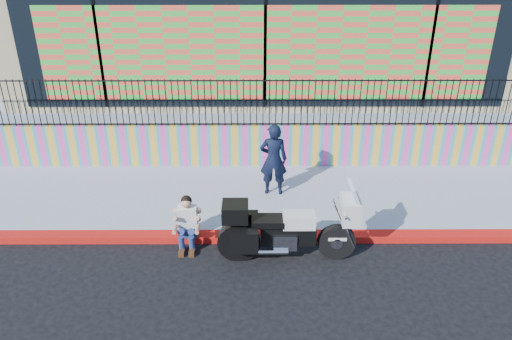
{
  "coord_description": "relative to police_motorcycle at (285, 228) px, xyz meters",
  "views": [
    {
      "loc": [
        -0.28,
        -8.54,
        5.88
      ],
      "look_at": [
        -0.24,
        1.2,
        1.01
      ],
      "focal_mm": 35.0,
      "sensor_mm": 36.0,
      "label": 1
    }
  ],
  "objects": [
    {
      "name": "mural_wall",
      "position": [
        -0.31,
        3.86,
        0.02
      ],
      "size": [
        16.0,
        0.2,
        1.1
      ],
      "primitive_type": "cube",
      "color": "#F13FA4",
      "rests_on": "sidewalk"
    },
    {
      "name": "storefront_building",
      "position": [
        -0.31,
        8.74,
        2.57
      ],
      "size": [
        14.0,
        8.06,
        4.0
      ],
      "color": "tan",
      "rests_on": "elevated_platform"
    },
    {
      "name": "police_officer",
      "position": [
        -0.15,
        2.34,
        0.33
      ],
      "size": [
        0.64,
        0.43,
        1.72
      ],
      "primitive_type": "imported",
      "rotation": [
        0.0,
        0.0,
        3.11
      ],
      "color": "black",
      "rests_on": "sidewalk"
    },
    {
      "name": "ground",
      "position": [
        -0.31,
        0.61,
        -0.68
      ],
      "size": [
        90.0,
        90.0,
        0.0
      ],
      "primitive_type": "plane",
      "color": "black",
      "rests_on": "ground"
    },
    {
      "name": "sidewalk",
      "position": [
        -0.31,
        2.26,
        -0.61
      ],
      "size": [
        16.0,
        3.0,
        0.15
      ],
      "primitive_type": "cube",
      "color": "gray",
      "rests_on": "ground"
    },
    {
      "name": "red_curb",
      "position": [
        -0.31,
        0.61,
        -0.61
      ],
      "size": [
        16.0,
        0.3,
        0.15
      ],
      "primitive_type": "cube",
      "color": "#A80C0C",
      "rests_on": "ground"
    },
    {
      "name": "police_motorcycle",
      "position": [
        0.0,
        0.0,
        0.0
      ],
      "size": [
        2.61,
        0.86,
        1.62
      ],
      "color": "black",
      "rests_on": "ground"
    },
    {
      "name": "seated_man",
      "position": [
        -1.92,
        0.38,
        -0.23
      ],
      "size": [
        0.54,
        0.71,
        1.06
      ],
      "color": "navy",
      "rests_on": "ground"
    },
    {
      "name": "elevated_platform",
      "position": [
        -0.31,
        8.96,
        -0.06
      ],
      "size": [
        16.0,
        10.0,
        1.25
      ],
      "primitive_type": "cube",
      "color": "gray",
      "rests_on": "ground"
    },
    {
      "name": "metal_fence",
      "position": [
        -0.31,
        3.86,
        1.17
      ],
      "size": [
        15.8,
        0.04,
        1.2
      ],
      "primitive_type": null,
      "color": "black",
      "rests_on": "mural_wall"
    }
  ]
}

